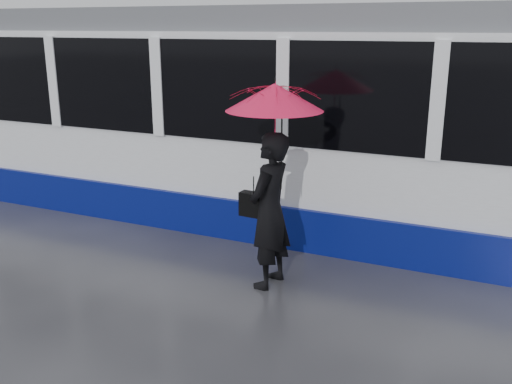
% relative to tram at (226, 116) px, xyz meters
% --- Properties ---
extents(ground, '(90.00, 90.00, 0.00)m').
position_rel_tram_xyz_m(ground, '(0.48, -2.50, -1.64)').
color(ground, '#28282D').
rests_on(ground, ground).
extents(rails, '(34.00, 1.51, 0.02)m').
position_rel_tram_xyz_m(rails, '(0.48, -0.00, -1.63)').
color(rails, '#3F3D38').
rests_on(rails, ground).
extents(tram, '(26.00, 2.56, 3.35)m').
position_rel_tram_xyz_m(tram, '(0.00, 0.00, 0.00)').
color(tram, white).
rests_on(tram, ground).
extents(woman, '(0.51, 0.73, 1.91)m').
position_rel_tram_xyz_m(woman, '(1.82, -2.42, -0.68)').
color(woman, black).
rests_on(woman, ground).
extents(umbrella, '(1.21, 1.21, 1.29)m').
position_rel_tram_xyz_m(umbrella, '(1.87, -2.42, 0.45)').
color(umbrella, '#FF158E').
rests_on(umbrella, ground).
extents(handbag, '(0.35, 0.18, 0.48)m').
position_rel_tram_xyz_m(handbag, '(1.60, -2.40, -0.64)').
color(handbag, black).
rests_on(handbag, ground).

